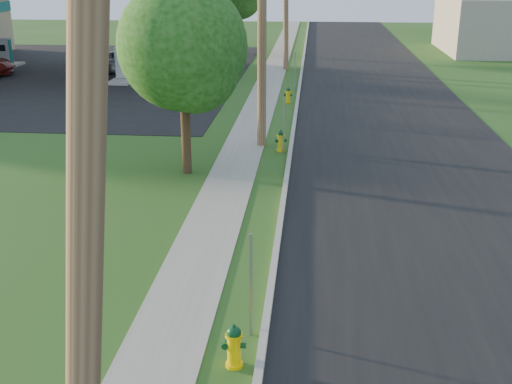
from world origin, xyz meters
TOP-DOWN VIEW (x-y plane):
  - road at (4.50, 10.00)m, footprint 8.00×120.00m
  - curb at (0.50, 10.00)m, footprint 0.15×120.00m
  - sidewalk at (-1.25, 10.00)m, footprint 1.50×120.00m
  - forecourt at (-16.00, 32.00)m, footprint 26.00×28.00m
  - utility_pole_near at (-0.60, -1.00)m, footprint 1.40×0.32m
  - utility_pole_mid at (-0.60, 17.00)m, footprint 1.40×0.32m
  - sign_post_near at (0.25, 4.20)m, footprint 0.05×0.04m
  - sign_post_mid at (0.25, 16.00)m, footprint 0.05×0.04m
  - sign_post_far at (0.25, 28.20)m, footprint 0.05×0.04m
  - fuel_pump_ne at (-9.50, 30.00)m, footprint 1.20×3.20m
  - fuel_pump_sw at (-18.50, 34.00)m, footprint 1.20×3.20m
  - fuel_pump_se at (-9.50, 34.00)m, footprint 1.20×3.20m
  - tree_verge at (-2.63, 13.46)m, footprint 3.96×3.96m
  - hydrant_near at (0.06, 3.22)m, footprint 0.40×0.36m
  - hydrant_mid at (0.15, 16.26)m, footprint 0.42×0.37m
  - hydrant_far at (0.05, 24.72)m, footprint 0.40×0.36m
  - car_silver at (-9.92, 32.27)m, footprint 4.71×3.38m

SIDE VIEW (x-z plane):
  - road at x=4.50m, z-range 0.00..0.02m
  - forecourt at x=-16.00m, z-range 0.00..0.02m
  - sidewalk at x=-1.25m, z-range 0.00..0.03m
  - curb at x=0.50m, z-range 0.00..0.15m
  - hydrant_far at x=0.05m, z-range -0.01..0.76m
  - hydrant_near at x=0.06m, z-range -0.01..0.79m
  - hydrant_mid at x=0.15m, z-range -0.01..0.79m
  - fuel_pump_ne at x=-9.50m, z-range -0.23..1.67m
  - fuel_pump_sw at x=-18.50m, z-range -0.23..1.67m
  - fuel_pump_se at x=-9.50m, z-range -0.23..1.67m
  - car_silver at x=-9.92m, z-range 0.00..1.49m
  - sign_post_near at x=0.25m, z-range 0.00..2.00m
  - sign_post_mid at x=0.25m, z-range 0.00..2.00m
  - sign_post_far at x=0.25m, z-range 0.00..2.00m
  - tree_verge at x=-2.63m, z-range 0.86..6.87m
  - utility_pole_near at x=-0.60m, z-range 0.06..9.54m
  - utility_pole_mid at x=-0.60m, z-range 0.05..9.85m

